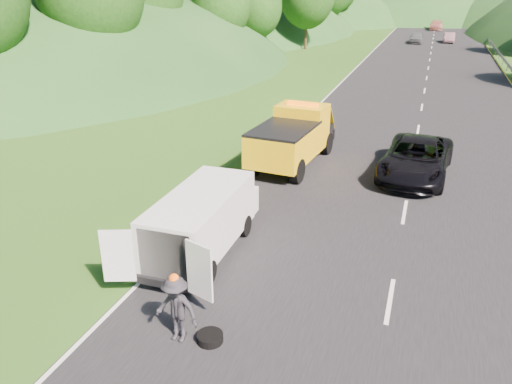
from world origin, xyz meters
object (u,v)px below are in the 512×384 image
at_px(woman, 237,223).
at_px(tow_truck, 293,137).
at_px(white_van, 203,219).
at_px(passing_suv, 414,176).
at_px(worker, 179,340).
at_px(suitcase, 193,212).
at_px(spare_tire, 210,342).
at_px(child, 218,253).

bearing_deg(woman, tow_truck, -15.36).
height_order(tow_truck, white_van, tow_truck).
distance_m(tow_truck, passing_suv, 5.73).
relative_size(white_van, woman, 3.47).
relative_size(worker, suitcase, 2.81).
height_order(spare_tire, passing_suv, passing_suv).
xyz_separation_m(white_van, spare_tire, (1.93, -3.92, -1.18)).
bearing_deg(suitcase, spare_tire, -60.91).
relative_size(tow_truck, worker, 3.75).
xyz_separation_m(spare_tire, passing_suv, (4.09, 13.16, 0.00)).
height_order(white_van, worker, white_van).
bearing_deg(passing_suv, suitcase, -130.61).
xyz_separation_m(white_van, child, (0.43, 0.07, -1.18)).
height_order(tow_truck, passing_suv, tow_truck).
distance_m(tow_truck, suitcase, 7.37).
xyz_separation_m(woman, spare_tire, (1.70, -6.20, 0.00)).
bearing_deg(child, suitcase, 139.93).
relative_size(tow_truck, white_van, 1.11).
xyz_separation_m(tow_truck, child, (-0.02, -9.04, -1.34)).
height_order(child, passing_suv, passing_suv).
bearing_deg(white_van, passing_suv, 56.28).
bearing_deg(woman, passing_suv, -53.29).
xyz_separation_m(woman, child, (0.20, -2.22, 0.00)).
relative_size(white_van, worker, 3.38).
height_order(tow_truck, woman, tow_truck).
bearing_deg(spare_tire, suitcase, 119.09).
xyz_separation_m(white_van, suitcase, (-1.38, 2.04, -0.87)).
height_order(worker, spare_tire, worker).
bearing_deg(worker, spare_tire, 17.71).
bearing_deg(worker, child, 104.63).
relative_size(white_van, child, 6.36).
relative_size(worker, passing_suv, 0.29).
xyz_separation_m(child, spare_tire, (1.50, -3.98, 0.00)).
xyz_separation_m(worker, suitcase, (-2.55, 6.14, 0.31)).
xyz_separation_m(child, passing_suv, (5.59, 9.17, 0.00)).
xyz_separation_m(worker, passing_suv, (4.85, 13.34, 0.00)).
distance_m(worker, suitcase, 6.65).
height_order(woman, worker, worker).
distance_m(child, passing_suv, 10.74).
bearing_deg(tow_truck, woman, -86.73).
relative_size(child, worker, 0.53).
bearing_deg(tow_truck, child, -85.02).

